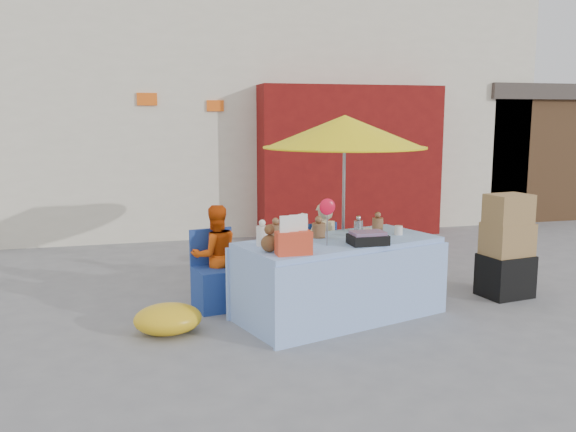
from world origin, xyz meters
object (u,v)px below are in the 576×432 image
object	(u,v)px
vendor_orange	(215,255)
box_stack	(507,250)
market_table	(338,278)
vendor_beige	(323,249)
chair_right	(326,277)
chair_left	(217,285)
umbrella	(345,132)

from	to	relation	value
vendor_orange	box_stack	size ratio (longest dim) A/B	0.93
market_table	vendor_beige	bearing A→B (deg)	67.26
chair_right	chair_left	bearing A→B (deg)	169.45
market_table	vendor_beige	world-z (taller)	market_table
chair_right	umbrella	xyz separation A→B (m)	(0.30, 0.28, 1.64)
chair_right	market_table	bearing A→B (deg)	-107.61
chair_right	vendor_beige	distance (m)	0.33
market_table	vendor_orange	size ratio (longest dim) A/B	2.07
market_table	vendor_orange	world-z (taller)	market_table
chair_left	umbrella	size ratio (longest dim) A/B	0.41
vendor_beige	box_stack	world-z (taller)	box_stack
vendor_orange	chair_right	bearing A→B (deg)	163.29
market_table	chair_left	xyz separation A→B (m)	(-1.17, 0.62, -0.16)
vendor_beige	umbrella	size ratio (longest dim) A/B	0.53
umbrella	market_table	bearing A→B (deg)	-112.80
chair_right	box_stack	size ratio (longest dim) A/B	0.71
box_stack	umbrella	bearing A→B (deg)	157.65
vendor_beige	box_stack	bearing A→B (deg)	153.94
chair_left	umbrella	xyz separation A→B (m)	(1.55, 0.28, 1.64)
chair_left	box_stack	bearing A→B (deg)	-18.02
market_table	vendor_orange	distance (m)	1.40
chair_left	chair_right	size ratio (longest dim) A/B	1.00
market_table	vendor_orange	xyz separation A→B (m)	(-1.17, 0.75, 0.14)
chair_right	umbrella	distance (m)	1.69
vendor_beige	umbrella	xyz separation A→B (m)	(0.30, 0.15, 1.34)
chair_left	vendor_orange	size ratio (longest dim) A/B	0.76
chair_left	chair_right	bearing A→B (deg)	-10.55
vendor_orange	vendor_beige	size ratio (longest dim) A/B	1.01
vendor_orange	vendor_beige	world-z (taller)	vendor_orange
market_table	chair_right	xyz separation A→B (m)	(0.08, 0.62, -0.16)
box_stack	vendor_beige	bearing A→B (deg)	164.50
vendor_orange	vendor_beige	xyz separation A→B (m)	(1.25, 0.00, -0.00)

